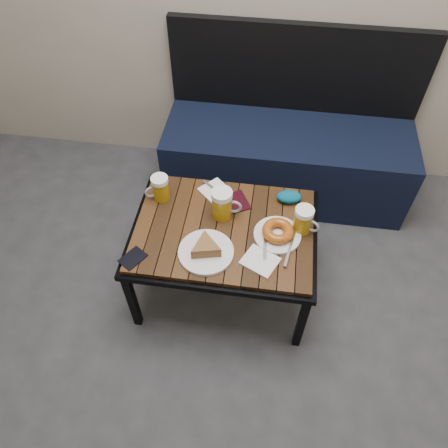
# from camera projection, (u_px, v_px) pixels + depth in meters

# --- Properties ---
(bench) EXTENTS (1.40, 0.50, 0.95)m
(bench) POSITION_uv_depth(u_px,v_px,m) (287.00, 153.00, 2.58)
(bench) COLOR black
(bench) RESTS_ON ground
(cafe_table) EXTENTS (0.84, 0.62, 0.47)m
(cafe_table) POSITION_uv_depth(u_px,v_px,m) (224.00, 234.00, 1.99)
(cafe_table) COLOR black
(cafe_table) RESTS_ON ground
(beer_mug_left) EXTENTS (0.12, 0.10, 0.13)m
(beer_mug_left) POSITION_uv_depth(u_px,v_px,m) (160.00, 188.00, 2.03)
(beer_mug_left) COLOR #A77A0D
(beer_mug_left) RESTS_ON cafe_table
(beer_mug_centre) EXTENTS (0.14, 0.09, 0.15)m
(beer_mug_centre) POSITION_uv_depth(u_px,v_px,m) (223.00, 204.00, 1.95)
(beer_mug_centre) COLOR #A77A0D
(beer_mug_centre) RESTS_ON cafe_table
(beer_mug_right) EXTENTS (0.13, 0.10, 0.13)m
(beer_mug_right) POSITION_uv_depth(u_px,v_px,m) (303.00, 220.00, 1.90)
(beer_mug_right) COLOR #A77A0D
(beer_mug_right) RESTS_ON cafe_table
(plate_pie) EXTENTS (0.24, 0.24, 0.07)m
(plate_pie) POSITION_uv_depth(u_px,v_px,m) (206.00, 249.00, 1.85)
(plate_pie) COLOR white
(plate_pie) RESTS_ON cafe_table
(plate_bagel) EXTENTS (0.21, 0.27, 0.06)m
(plate_bagel) POSITION_uv_depth(u_px,v_px,m) (278.00, 233.00, 1.91)
(plate_bagel) COLOR white
(plate_bagel) RESTS_ON cafe_table
(napkin_left) EXTENTS (0.18, 0.18, 0.01)m
(napkin_left) POSITION_uv_depth(u_px,v_px,m) (215.00, 190.00, 2.10)
(napkin_left) COLOR white
(napkin_left) RESTS_ON cafe_table
(napkin_right) EXTENTS (0.18, 0.17, 0.01)m
(napkin_right) POSITION_uv_depth(u_px,v_px,m) (260.00, 261.00, 1.84)
(napkin_right) COLOR white
(napkin_right) RESTS_ON cafe_table
(passport_navy) EXTENTS (0.12, 0.13, 0.01)m
(passport_navy) POSITION_uv_depth(u_px,v_px,m) (133.00, 258.00, 1.85)
(passport_navy) COLOR black
(passport_navy) RESTS_ON cafe_table
(passport_burgundy) EXTENTS (0.14, 0.16, 0.01)m
(passport_burgundy) POSITION_uv_depth(u_px,v_px,m) (237.00, 202.00, 2.06)
(passport_burgundy) COLOR black
(passport_burgundy) RESTS_ON cafe_table
(knit_pouch) EXTENTS (0.12, 0.09, 0.05)m
(knit_pouch) POSITION_uv_depth(u_px,v_px,m) (289.00, 197.00, 2.05)
(knit_pouch) COLOR navy
(knit_pouch) RESTS_ON cafe_table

